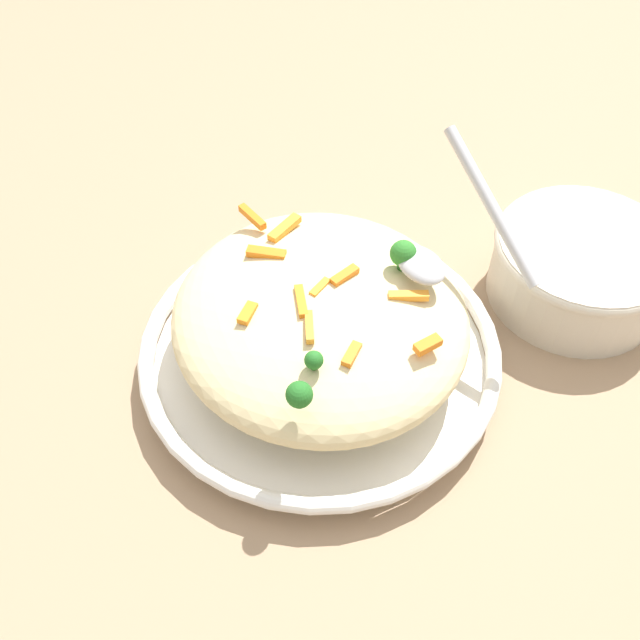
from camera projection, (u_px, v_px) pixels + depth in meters
ground_plane at (320, 363)px, 0.76m from camera, size 2.40×2.40×0.00m
serving_bowl at (320, 352)px, 0.75m from camera, size 0.37×0.37×0.04m
pasta_mound at (320, 317)px, 0.70m from camera, size 0.30×0.29×0.09m
carrot_piece_0 at (285, 228)px, 0.73m from camera, size 0.03×0.04×0.01m
carrot_piece_1 at (309, 327)px, 0.64m from camera, size 0.03×0.02×0.01m
carrot_piece_2 at (266, 253)px, 0.71m from camera, size 0.03×0.04×0.01m
carrot_piece_3 at (248, 313)px, 0.66m from camera, size 0.02×0.03×0.01m
carrot_piece_4 at (352, 354)px, 0.63m from camera, size 0.02×0.03×0.01m
carrot_piece_5 at (428, 345)px, 0.63m from camera, size 0.01×0.03×0.01m
carrot_piece_6 at (301, 301)px, 0.66m from camera, size 0.04×0.02×0.01m
carrot_piece_7 at (252, 217)px, 0.75m from camera, size 0.04×0.01×0.01m
carrot_piece_8 at (319, 291)px, 0.67m from camera, size 0.02×0.03×0.01m
carrot_piece_9 at (342, 273)px, 0.68m from camera, size 0.02×0.03×0.01m
carrot_piece_10 at (408, 296)px, 0.67m from camera, size 0.03×0.04×0.01m
broccoli_floret_0 at (299, 395)px, 0.58m from camera, size 0.02×0.02×0.03m
broccoli_floret_1 at (403, 254)px, 0.69m from camera, size 0.03×0.03×0.03m
broccoli_floret_2 at (314, 360)px, 0.61m from camera, size 0.02×0.02×0.02m
serving_spoon at (448, 243)px, 0.68m from camera, size 0.16×0.10×0.10m
companion_bowl at (581, 265)px, 0.79m from camera, size 0.20×0.20×0.08m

